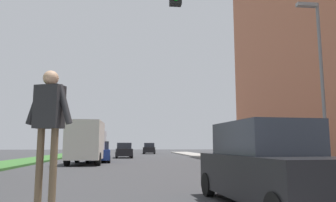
# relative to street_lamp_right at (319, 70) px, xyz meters

# --- Properties ---
(ground_plane) EXTENTS (140.00, 140.00, 0.00)m
(ground_plane) POSITION_rel_street_lamp_right_xyz_m (-8.07, 15.40, -4.59)
(ground_plane) COLOR #38383A
(median_strip) EXTENTS (3.37, 64.00, 0.15)m
(median_strip) POSITION_rel_street_lamp_right_xyz_m (-16.64, 13.40, -4.52)
(median_strip) COLOR #386B2D
(median_strip) RESTS_ON ground_plane
(sidewalk_right) EXTENTS (3.00, 64.00, 0.15)m
(sidewalk_right) POSITION_rel_street_lamp_right_xyz_m (0.60, 13.40, -4.52)
(sidewalk_right) COLOR #9E9991
(sidewalk_right) RESTS_ON ground_plane
(street_lamp_right) EXTENTS (1.02, 0.24, 7.50)m
(street_lamp_right) POSITION_rel_street_lamp_right_xyz_m (0.00, 0.00, 0.00)
(street_lamp_right) COLOR slate
(street_lamp_right) RESTS_ON sidewalk_right
(pedestrian_performer) EXTENTS (0.73, 0.36, 2.49)m
(pedestrian_performer) POSITION_rel_street_lamp_right_xyz_m (-9.17, -7.84, -2.93)
(pedestrian_performer) COLOR brown
(pedestrian_performer) RESTS_ON ground_plane
(suv_crossing) EXTENTS (2.30, 4.74, 1.97)m
(suv_crossing) POSITION_rel_street_lamp_right_xyz_m (-4.83, -5.31, -3.66)
(suv_crossing) COLOR black
(suv_crossing) RESTS_ON ground_plane
(sedan_midblock) EXTENTS (2.20, 4.62, 1.70)m
(sedan_midblock) POSITION_rel_street_lamp_right_xyz_m (-10.71, 14.66, -3.81)
(sedan_midblock) COLOR navy
(sedan_midblock) RESTS_ON ground_plane
(sedan_distant) EXTENTS (2.03, 4.13, 1.63)m
(sedan_distant) POSITION_rel_street_lamp_right_xyz_m (-8.84, 23.05, -3.83)
(sedan_distant) COLOR black
(sedan_distant) RESTS_ON ground_plane
(sedan_far_horizon) EXTENTS (2.23, 4.23, 1.71)m
(sedan_far_horizon) POSITION_rel_street_lamp_right_xyz_m (-5.19, 38.38, -3.80)
(sedan_far_horizon) COLOR black
(sedan_far_horizon) RESTS_ON ground_plane
(truck_box_delivery) EXTENTS (2.40, 6.20, 3.10)m
(truck_box_delivery) POSITION_rel_street_lamp_right_xyz_m (-11.29, 11.86, -2.96)
(truck_box_delivery) COLOR #B7B7BC
(truck_box_delivery) RESTS_ON ground_plane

